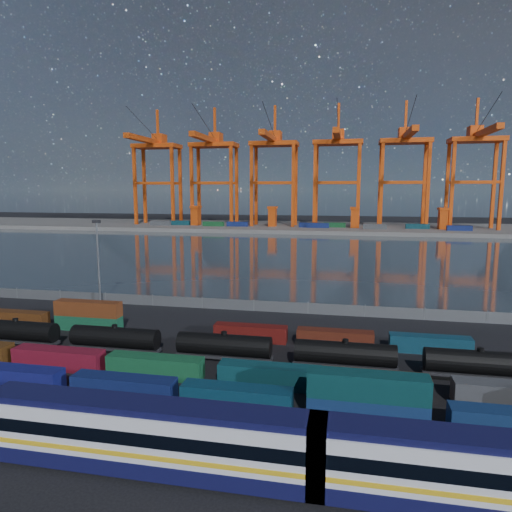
# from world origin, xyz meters

# --- Properties ---
(ground) EXTENTS (700.00, 700.00, 0.00)m
(ground) POSITION_xyz_m (0.00, 0.00, 0.00)
(ground) COLOR black
(ground) RESTS_ON ground
(harbor_water) EXTENTS (700.00, 700.00, 0.00)m
(harbor_water) POSITION_xyz_m (0.00, 105.00, 0.01)
(harbor_water) COLOR #29343C
(harbor_water) RESTS_ON ground
(far_quay) EXTENTS (700.00, 70.00, 2.00)m
(far_quay) POSITION_xyz_m (0.00, 210.00, 1.00)
(far_quay) COLOR #514F4C
(far_quay) RESTS_ON ground
(distant_mountains) EXTENTS (2470.00, 1100.00, 520.00)m
(distant_mountains) POSITION_xyz_m (63.02, 1600.00, 220.29)
(distant_mountains) COLOR #1E2630
(distant_mountains) RESTS_ON ground
(passenger_train) EXTENTS (79.42, 3.39, 5.81)m
(passenger_train) POSITION_xyz_m (27.94, -21.30, 2.92)
(passenger_train) COLOR silver
(passenger_train) RESTS_ON ground
(container_row_south) EXTENTS (140.14, 2.32, 4.94)m
(container_row_south) POSITION_xyz_m (-10.50, -9.88, 2.01)
(container_row_south) COLOR #393A3E
(container_row_south) RESTS_ON ground
(container_row_mid) EXTENTS (140.94, 2.38, 2.53)m
(container_row_mid) POSITION_xyz_m (7.42, -3.74, 1.27)
(container_row_mid) COLOR #434748
(container_row_mid) RESTS_ON ground
(container_row_north) EXTENTS (140.60, 2.21, 4.70)m
(container_row_north) POSITION_xyz_m (3.41, 11.48, 1.60)
(container_row_north) COLOR navy
(container_row_north) RESTS_ON ground
(tanker_string) EXTENTS (121.34, 2.76, 3.95)m
(tanker_string) POSITION_xyz_m (-6.50, 2.87, 1.98)
(tanker_string) COLOR black
(tanker_string) RESTS_ON ground
(waterfront_fence) EXTENTS (160.12, 0.12, 2.20)m
(waterfront_fence) POSITION_xyz_m (-0.00, 28.00, 1.00)
(waterfront_fence) COLOR #595B5E
(waterfront_fence) RESTS_ON ground
(yard_light_mast) EXTENTS (1.60, 0.40, 16.60)m
(yard_light_mast) POSITION_xyz_m (-30.00, 26.00, 9.30)
(yard_light_mast) COLOR slate
(yard_light_mast) RESTS_ON ground
(gantry_cranes) EXTENTS (201.45, 50.79, 68.78)m
(gantry_cranes) POSITION_xyz_m (-7.50, 203.18, 42.16)
(gantry_cranes) COLOR #CF440E
(gantry_cranes) RESTS_ON ground
(quay_containers) EXTENTS (172.58, 10.99, 2.60)m
(quay_containers) POSITION_xyz_m (-11.00, 195.46, 3.30)
(quay_containers) COLOR navy
(quay_containers) RESTS_ON far_quay
(straddle_carriers) EXTENTS (140.00, 7.00, 11.10)m
(straddle_carriers) POSITION_xyz_m (-2.50, 200.00, 7.82)
(straddle_carriers) COLOR #CF440E
(straddle_carriers) RESTS_ON far_quay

